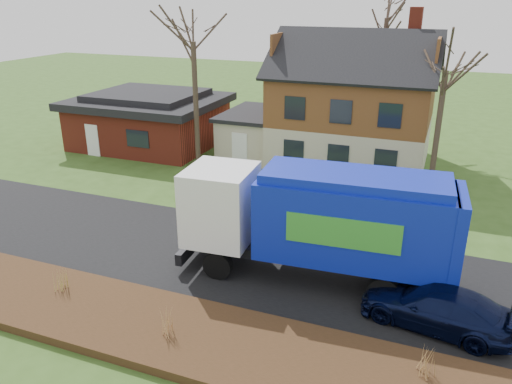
% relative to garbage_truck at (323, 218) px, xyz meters
% --- Properties ---
extents(ground, '(120.00, 120.00, 0.00)m').
position_rel_garbage_truck_xyz_m(ground, '(-3.71, 0.34, -2.45)').
color(ground, '#32501A').
rests_on(ground, ground).
extents(road, '(80.00, 7.00, 0.02)m').
position_rel_garbage_truck_xyz_m(road, '(-3.71, 0.34, -2.44)').
color(road, black).
rests_on(road, ground).
extents(mulch_verge, '(80.00, 3.50, 0.30)m').
position_rel_garbage_truck_xyz_m(mulch_verge, '(-3.71, -4.96, -2.30)').
color(mulch_verge, '#2F1F0F').
rests_on(mulch_verge, ground).
extents(main_house, '(12.95, 8.95, 9.26)m').
position_rel_garbage_truck_xyz_m(main_house, '(-2.22, 14.24, 1.57)').
color(main_house, beige).
rests_on(main_house, ground).
extents(ranch_house, '(9.80, 8.20, 3.70)m').
position_rel_garbage_truck_xyz_m(ranch_house, '(-15.71, 13.34, -0.64)').
color(ranch_house, maroon).
rests_on(ranch_house, ground).
extents(garbage_truck, '(10.09, 3.31, 4.26)m').
position_rel_garbage_truck_xyz_m(garbage_truck, '(0.00, 0.00, 0.00)').
color(garbage_truck, black).
rests_on(garbage_truck, ground).
extents(silver_sedan, '(4.29, 1.67, 1.39)m').
position_rel_garbage_truck_xyz_m(silver_sedan, '(-4.84, 4.18, -1.76)').
color(silver_sedan, '#B1B5B9').
rests_on(silver_sedan, ground).
extents(navy_wagon, '(4.98, 2.73, 1.37)m').
position_rel_garbage_truck_xyz_m(navy_wagon, '(4.14, -1.48, -1.77)').
color(navy_wagon, black).
rests_on(navy_wagon, ground).
extents(tree_front_west, '(3.47, 3.47, 10.33)m').
position_rel_garbage_truck_xyz_m(tree_front_west, '(-10.30, 10.15, 6.05)').
color(tree_front_west, '#433528').
rests_on(tree_front_west, ground).
extents(tree_front_east, '(3.33, 3.33, 9.24)m').
position_rel_garbage_truck_xyz_m(tree_front_east, '(3.33, 10.37, 5.06)').
color(tree_front_east, '#443529').
rests_on(tree_front_east, ground).
extents(tree_back, '(3.61, 3.61, 11.43)m').
position_rel_garbage_truck_xyz_m(tree_back, '(-1.06, 21.10, 7.08)').
color(tree_back, '#433228').
rests_on(tree_back, ground).
extents(grass_clump_west, '(0.33, 0.27, 0.88)m').
position_rel_garbage_truck_xyz_m(grass_clump_west, '(-8.06, -4.52, -1.71)').
color(grass_clump_west, tan).
rests_on(grass_clump_west, mulch_verge).
extents(grass_clump_mid, '(0.34, 0.28, 0.94)m').
position_rel_garbage_truck_xyz_m(grass_clump_mid, '(-3.32, -5.26, -1.68)').
color(grass_clump_mid, tan).
rests_on(grass_clump_mid, mulch_verge).
extents(grass_clump_east, '(0.38, 0.31, 0.95)m').
position_rel_garbage_truck_xyz_m(grass_clump_east, '(4.00, -4.33, -1.68)').
color(grass_clump_east, '#AC804C').
rests_on(grass_clump_east, mulch_verge).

